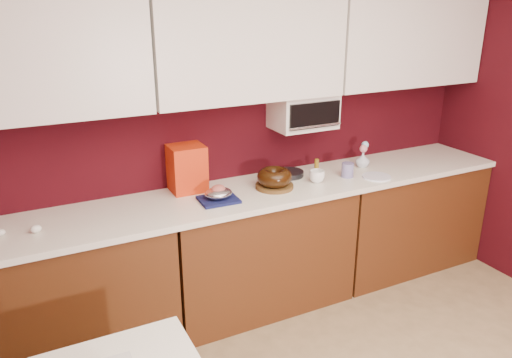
{
  "coord_description": "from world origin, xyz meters",
  "views": [
    {
      "loc": [
        -1.45,
        -0.92,
        2.14
      ],
      "look_at": [
        -0.06,
        1.84,
        1.02
      ],
      "focal_mm": 35.0,
      "sensor_mm": 36.0,
      "label": 1
    }
  ],
  "objects": [
    {
      "name": "wall_back",
      "position": [
        0.0,
        2.25,
        1.25
      ],
      "size": [
        4.0,
        0.02,
        2.5
      ],
      "primitive_type": "cube",
      "color": "#38070E",
      "rests_on": "floor"
    },
    {
      "name": "pandoro_box",
      "position": [
        -0.43,
        2.15,
        1.06
      ],
      "size": [
        0.24,
        0.21,
        0.32
      ],
      "primitive_type": "cube",
      "rotation": [
        0.0,
        0.0,
        -0.01
      ],
      "color": "#B5100C",
      "rests_on": "countertop"
    },
    {
      "name": "blue_jar",
      "position": [
        0.71,
        1.88,
        0.95
      ],
      "size": [
        0.1,
        0.1,
        0.11
      ],
      "primitive_type": "cylinder",
      "rotation": [
        0.0,
        0.0,
        -0.13
      ],
      "color": "navy",
      "rests_on": "countertop"
    },
    {
      "name": "coffee_mug",
      "position": [
        0.45,
        1.88,
        0.95
      ],
      "size": [
        0.13,
        0.13,
        0.11
      ],
      "primitive_type": "imported",
      "rotation": [
        0.0,
        0.0,
        0.94
      ],
      "color": "white",
      "rests_on": "countertop"
    },
    {
      "name": "cake_base",
      "position": [
        0.12,
        1.92,
        0.91
      ],
      "size": [
        0.33,
        0.33,
        0.02
      ],
      "primitive_type": "cylinder",
      "rotation": [
        0.0,
        0.0,
        0.27
      ],
      "color": "brown",
      "rests_on": "countertop"
    },
    {
      "name": "base_cabinet_center",
      "position": [
        0.0,
        1.94,
        0.43
      ],
      "size": [
        1.31,
        0.58,
        0.86
      ],
      "primitive_type": "cube",
      "color": "#4E270F",
      "rests_on": "floor"
    },
    {
      "name": "upper_cabinet_right",
      "position": [
        1.33,
        2.08,
        1.85
      ],
      "size": [
        1.31,
        0.33,
        0.7
      ],
      "primitive_type": "cube",
      "color": "white",
      "rests_on": "wall_back"
    },
    {
      "name": "toaster_oven_door",
      "position": [
        0.45,
        1.94,
        1.38
      ],
      "size": [
        0.4,
        0.02,
        0.18
      ],
      "primitive_type": "cube",
      "color": "black",
      "rests_on": "toaster_oven"
    },
    {
      "name": "flower_vase",
      "position": [
        0.95,
        2.01,
        0.96
      ],
      "size": [
        0.1,
        0.1,
        0.13
      ],
      "primitive_type": "imported",
      "rotation": [
        0.0,
        0.0,
        0.23
      ],
      "color": "silver",
      "rests_on": "countertop"
    },
    {
      "name": "upper_cabinet_left",
      "position": [
        -1.33,
        2.08,
        1.85
      ],
      "size": [
        1.31,
        0.33,
        0.7
      ],
      "primitive_type": "cube",
      "color": "white",
      "rests_on": "wall_back"
    },
    {
      "name": "flower_pink",
      "position": [
        0.95,
        2.01,
        1.05
      ],
      "size": [
        0.06,
        0.06,
        0.06
      ],
      "primitive_type": "sphere",
      "color": "pink",
      "rests_on": "flower_vase"
    },
    {
      "name": "egg_left",
      "position": [
        -1.59,
        1.95,
        0.92
      ],
      "size": [
        0.05,
        0.04,
        0.04
      ],
      "primitive_type": "ellipsoid",
      "rotation": [
        0.0,
        0.0,
        -0.04
      ],
      "color": "silver",
      "rests_on": "countertop"
    },
    {
      "name": "base_cabinet_right",
      "position": [
        1.33,
        1.94,
        0.43
      ],
      "size": [
        1.31,
        0.58,
        0.86
      ],
      "primitive_type": "cube",
      "color": "#4E270F",
      "rests_on": "floor"
    },
    {
      "name": "toaster_oven",
      "position": [
        0.45,
        2.1,
        1.38
      ],
      "size": [
        0.45,
        0.3,
        0.25
      ],
      "primitive_type": "cube",
      "color": "white",
      "rests_on": "upper_cabinet_center"
    },
    {
      "name": "dark_pan",
      "position": [
        0.34,
        2.09,
        0.92
      ],
      "size": [
        0.24,
        0.24,
        0.04
      ],
      "primitive_type": "cylinder",
      "rotation": [
        0.0,
        0.0,
        -0.15
      ],
      "color": "black",
      "rests_on": "countertop"
    },
    {
      "name": "china_plate",
      "position": [
        0.89,
        1.77,
        0.91
      ],
      "size": [
        0.24,
        0.24,
        0.01
      ],
      "primitive_type": "cylinder",
      "rotation": [
        0.0,
        0.0,
        -0.18
      ],
      "color": "white",
      "rests_on": "countertop"
    },
    {
      "name": "amber_bottle",
      "position": [
        0.57,
        2.08,
        0.95
      ],
      "size": [
        0.04,
        0.04,
        0.1
      ],
      "primitive_type": "cylinder",
      "rotation": [
        0.0,
        0.0,
        0.06
      ],
      "color": "#7E6216",
      "rests_on": "countertop"
    },
    {
      "name": "navy_towel",
      "position": [
        -0.32,
        1.87,
        0.91
      ],
      "size": [
        0.25,
        0.22,
        0.02
      ],
      "primitive_type": "cube",
      "rotation": [
        0.0,
        0.0,
        -0.04
      ],
      "color": "#131848",
      "rests_on": "countertop"
    },
    {
      "name": "countertop",
      "position": [
        0.0,
        1.94,
        0.88
      ],
      "size": [
        4.0,
        0.62,
        0.04
      ],
      "primitive_type": "cube",
      "color": "white",
      "rests_on": "base_cabinet_center"
    },
    {
      "name": "bundt_cake",
      "position": [
        0.12,
        1.92,
        0.98
      ],
      "size": [
        0.32,
        0.32,
        0.1
      ],
      "primitive_type": "torus",
      "rotation": [
        0.0,
        0.0,
        0.41
      ],
      "color": "black",
      "rests_on": "cake_base"
    },
    {
      "name": "upper_cabinet_center",
      "position": [
        0.0,
        2.08,
        1.85
      ],
      "size": [
        1.31,
        0.33,
        0.7
      ],
      "primitive_type": "cube",
      "color": "white",
      "rests_on": "wall_back"
    },
    {
      "name": "roasted_ham",
      "position": [
        -0.32,
        1.87,
        0.98
      ],
      "size": [
        0.12,
        0.11,
        0.06
      ],
      "primitive_type": "ellipsoid",
      "rotation": [
        0.0,
        0.0,
        -0.34
      ],
      "color": "#B95E54",
      "rests_on": "foil_ham_nest"
    },
    {
      "name": "base_cabinet_left",
      "position": [
        -1.33,
        1.94,
        0.43
      ],
      "size": [
        1.31,
        0.58,
        0.86
      ],
      "primitive_type": "cube",
      "color": "#4E270F",
      "rests_on": "floor"
    },
    {
      "name": "flower_blue",
      "position": [
        0.98,
        2.03,
        1.07
      ],
      "size": [
        0.06,
        0.06,
        0.06
      ],
      "primitive_type": "sphere",
      "color": "#93CCEC",
      "rests_on": "flower_vase"
    },
    {
      "name": "toaster_oven_handle",
      "position": [
        0.45,
        1.93,
        1.3
      ],
      "size": [
        0.42,
        0.02,
        0.02
      ],
      "primitive_type": "cylinder",
      "rotation": [
        0.0,
        1.57,
        0.0
      ],
      "color": "silver",
      "rests_on": "toaster_oven"
    },
    {
      "name": "foil_ham_nest",
      "position": [
        -0.32,
        1.87,
        0.96
      ],
      "size": [
        0.21,
        0.18,
        0.07
      ],
      "primitive_type": "ellipsoid",
      "rotation": [
        0.0,
        0.0,
        -0.16
      ],
      "color": "silver",
      "rests_on": "navy_towel"
    },
    {
      "name": "egg_right",
      "position": [
        -1.42,
        1.9,
        0.92
      ],
      "size": [
        0.06,
        0.05,
        0.05
      ],
      "primitive_type": "ellipsoid",
      "rotation": [
        0.0,
        0.0,
        0.11
      ],
      "color": "white",
      "rests_on": "countertop"
    }
  ]
}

